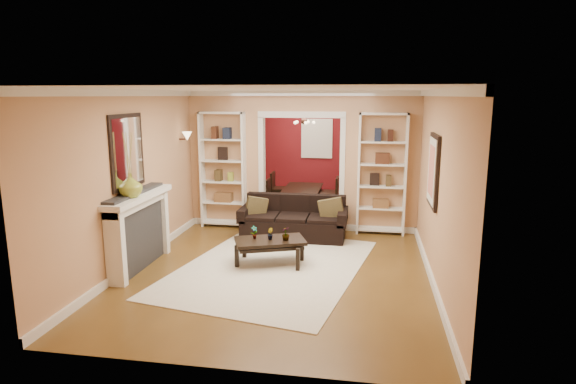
% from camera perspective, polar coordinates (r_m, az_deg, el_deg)
% --- Properties ---
extents(floor, '(8.00, 8.00, 0.00)m').
position_cam_1_polar(floor, '(8.59, 0.46, -6.32)').
color(floor, brown).
rests_on(floor, ground).
extents(ceiling, '(8.00, 8.00, 0.00)m').
position_cam_1_polar(ceiling, '(8.18, 0.49, 12.00)').
color(ceiling, white).
rests_on(ceiling, ground).
extents(wall_back, '(8.00, 0.00, 8.00)m').
position_cam_1_polar(wall_back, '(12.22, 3.46, 5.44)').
color(wall_back, tan).
rests_on(wall_back, ground).
extents(wall_front, '(8.00, 0.00, 8.00)m').
position_cam_1_polar(wall_front, '(4.46, -7.69, -5.15)').
color(wall_front, tan).
rests_on(wall_front, ground).
extents(wall_left, '(0.00, 8.00, 8.00)m').
position_cam_1_polar(wall_left, '(8.91, -13.98, 2.91)').
color(wall_left, tan).
rests_on(wall_left, ground).
extents(wall_right, '(0.00, 8.00, 8.00)m').
position_cam_1_polar(wall_right, '(8.24, 16.14, 2.12)').
color(wall_right, tan).
rests_on(wall_right, ground).
extents(partition_wall, '(4.50, 0.15, 2.70)m').
position_cam_1_polar(partition_wall, '(9.46, 1.63, 3.71)').
color(partition_wall, tan).
rests_on(partition_wall, floor).
extents(red_back_panel, '(4.44, 0.04, 2.64)m').
position_cam_1_polar(red_back_panel, '(12.19, 3.44, 5.28)').
color(red_back_panel, maroon).
rests_on(red_back_panel, floor).
extents(dining_window, '(0.78, 0.03, 0.98)m').
position_cam_1_polar(dining_window, '(12.13, 3.43, 6.34)').
color(dining_window, '#8CA5CC').
rests_on(dining_window, wall_back).
extents(area_rug, '(3.23, 4.05, 0.01)m').
position_cam_1_polar(area_rug, '(7.53, -1.97, -8.87)').
color(area_rug, silver).
rests_on(area_rug, floor).
extents(sofa, '(1.98, 0.85, 0.77)m').
position_cam_1_polar(sofa, '(8.92, 0.67, -3.07)').
color(sofa, black).
rests_on(sofa, floor).
extents(pillow_left, '(0.39, 0.29, 0.39)m').
position_cam_1_polar(pillow_left, '(8.99, -3.77, -1.77)').
color(pillow_left, brown).
rests_on(pillow_left, sofa).
extents(pillow_right, '(0.43, 0.13, 0.43)m').
position_cam_1_polar(pillow_right, '(8.77, 5.18, -1.97)').
color(pillow_right, brown).
rests_on(pillow_right, sofa).
extents(coffee_table, '(1.21, 0.92, 0.41)m').
position_cam_1_polar(coffee_table, '(7.61, -2.14, -7.09)').
color(coffee_table, black).
rests_on(coffee_table, floor).
extents(plant_left, '(0.13, 0.13, 0.21)m').
position_cam_1_polar(plant_left, '(7.57, -4.01, -4.78)').
color(plant_left, '#336626').
rests_on(plant_left, coffee_table).
extents(plant_center, '(0.11, 0.12, 0.18)m').
position_cam_1_polar(plant_center, '(7.52, -2.15, -4.97)').
color(plant_center, '#336626').
rests_on(plant_center, coffee_table).
extents(plant_right, '(0.16, 0.16, 0.21)m').
position_cam_1_polar(plant_right, '(7.47, -0.27, -4.96)').
color(plant_right, '#336626').
rests_on(plant_right, coffee_table).
extents(bookshelf_left, '(0.90, 0.30, 2.30)m').
position_cam_1_polar(bookshelf_left, '(9.66, -7.68, 2.57)').
color(bookshelf_left, white).
rests_on(bookshelf_left, floor).
extents(bookshelf_right, '(0.90, 0.30, 2.30)m').
position_cam_1_polar(bookshelf_right, '(9.23, 11.05, 2.06)').
color(bookshelf_right, white).
rests_on(bookshelf_right, floor).
extents(fireplace, '(0.32, 1.70, 1.16)m').
position_cam_1_polar(fireplace, '(7.67, -17.04, -4.49)').
color(fireplace, white).
rests_on(fireplace, floor).
extents(vase, '(0.35, 0.35, 0.35)m').
position_cam_1_polar(vase, '(7.30, -18.19, 0.76)').
color(vase, olive).
rests_on(vase, fireplace).
extents(mirror, '(0.03, 0.95, 1.10)m').
position_cam_1_polar(mirror, '(7.51, -18.54, 4.59)').
color(mirror, silver).
rests_on(mirror, wall_left).
extents(wall_sconce, '(0.18, 0.18, 0.22)m').
position_cam_1_polar(wall_sconce, '(9.32, -12.21, 6.32)').
color(wall_sconce, '#FFE0A5').
rests_on(wall_sconce, wall_left).
extents(framed_art, '(0.04, 0.85, 1.05)m').
position_cam_1_polar(framed_art, '(7.22, 16.78, 2.44)').
color(framed_art, black).
rests_on(framed_art, wall_right).
extents(dining_table, '(1.50, 0.84, 0.53)m').
position_cam_1_polar(dining_table, '(11.06, 1.84, -0.87)').
color(dining_table, black).
rests_on(dining_table, floor).
extents(dining_chair_nw, '(0.51, 0.51, 0.79)m').
position_cam_1_polar(dining_chair_nw, '(10.83, -1.25, -0.43)').
color(dining_chair_nw, black).
rests_on(dining_chair_nw, floor).
extents(dining_chair_ne, '(0.45, 0.45, 0.88)m').
position_cam_1_polar(dining_chair_ne, '(10.68, 4.56, -0.40)').
color(dining_chair_ne, black).
rests_on(dining_chair_ne, floor).
extents(dining_chair_sw, '(0.51, 0.51, 0.85)m').
position_cam_1_polar(dining_chair_sw, '(11.40, -0.69, 0.33)').
color(dining_chair_sw, black).
rests_on(dining_chair_sw, floor).
extents(dining_chair_se, '(0.43, 0.43, 0.77)m').
position_cam_1_polar(dining_chair_se, '(11.27, 4.82, -0.04)').
color(dining_chair_se, black).
rests_on(dining_chair_se, floor).
extents(chandelier, '(0.50, 0.50, 0.30)m').
position_cam_1_polar(chandelier, '(10.87, 2.75, 8.25)').
color(chandelier, '#40241D').
rests_on(chandelier, ceiling).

